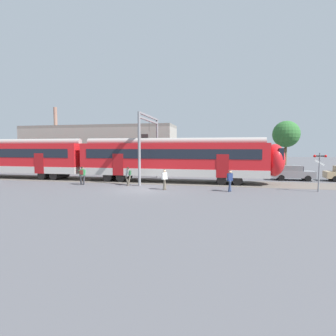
{
  "coord_description": "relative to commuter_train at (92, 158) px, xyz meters",
  "views": [
    {
      "loc": [
        6.28,
        -20.14,
        3.43
      ],
      "look_at": [
        1.59,
        2.28,
        1.6
      ],
      "focal_mm": 28.0,
      "sensor_mm": 36.0,
      "label": 1
    }
  ],
  "objects": [
    {
      "name": "pedestrian_white",
      "position": [
        8.92,
        -4.84,
        -1.26
      ],
      "size": [
        0.51,
        0.71,
        1.67
      ],
      "color": "#6B6051",
      "rests_on": "ground"
    },
    {
      "name": "ground_plane",
      "position": [
        7.19,
        -5.06,
        -2.25
      ],
      "size": [
        160.0,
        160.0,
        0.0
      ],
      "primitive_type": "plane",
      "color": "#515156"
    },
    {
      "name": "parked_car_grey",
      "position": [
        20.6,
        3.89,
        -1.47
      ],
      "size": [
        4.04,
        1.83,
        1.54
      ],
      "color": "gray",
      "rests_on": "ground"
    },
    {
      "name": "catenary_gantry",
      "position": [
        6.28,
        0.0,
        2.06
      ],
      "size": [
        0.24,
        6.64,
        6.53
      ],
      "color": "gray",
      "rests_on": "ground"
    },
    {
      "name": "commuter_train",
      "position": [
        0.0,
        0.0,
        0.0
      ],
      "size": [
        38.05,
        3.07,
        4.73
      ],
      "color": "#B7B2AD",
      "rests_on": "ground"
    },
    {
      "name": "pedestrian_navy",
      "position": [
        14.03,
        -4.66,
        -1.26
      ],
      "size": [
        0.51,
        0.71,
        1.67
      ],
      "color": "navy",
      "rests_on": "ground"
    },
    {
      "name": "crossing_signal",
      "position": [
        20.7,
        -3.39,
        -0.24
      ],
      "size": [
        0.96,
        0.22,
        3.0
      ],
      "color": "gray",
      "rests_on": "ground"
    },
    {
      "name": "pedestrian_grey",
      "position": [
        5.23,
        -3.22,
        -1.26
      ],
      "size": [
        0.63,
        0.57,
        1.67
      ],
      "color": "#6B6051",
      "rests_on": "ground"
    },
    {
      "name": "pedestrian_green",
      "position": [
        0.95,
        -3.6,
        -1.26
      ],
      "size": [
        0.54,
        0.67,
        1.67
      ],
      "color": "#28282D",
      "rests_on": "ground"
    },
    {
      "name": "background_building",
      "position": [
        -3.88,
        9.07,
        0.95
      ],
      "size": [
        21.82,
        5.0,
        9.2
      ],
      "color": "gray",
      "rests_on": "ground"
    },
    {
      "name": "street_tree_right",
      "position": [
        21.31,
        10.64,
        2.8
      ],
      "size": [
        3.35,
        3.35,
        6.76
      ],
      "color": "brown",
      "rests_on": "ground"
    },
    {
      "name": "track_bed",
      "position": [
        -2.48,
        0.0,
        -2.25
      ],
      "size": [
        80.0,
        4.4,
        0.01
      ],
      "primitive_type": "cube",
      "color": "#605951",
      "rests_on": "ground"
    }
  ]
}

